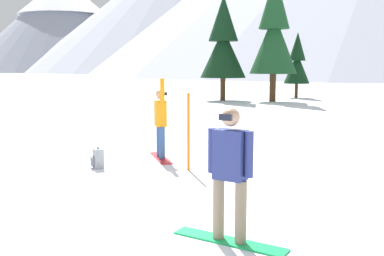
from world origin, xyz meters
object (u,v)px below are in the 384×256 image
(trail_marker_pole, at_px, (188,132))
(backpack_grey, at_px, (98,158))
(snowboarder_foreground, at_px, (230,172))
(pine_tree_young, at_px, (274,32))
(pine_tree_twin, at_px, (297,62))
(pine_tree_slender, at_px, (223,44))
(snowboarder_midground, at_px, (161,121))

(trail_marker_pole, bearing_deg, backpack_grey, -178.37)
(backpack_grey, bearing_deg, snowboarder_foreground, -50.70)
(pine_tree_young, height_order, pine_tree_twin, pine_tree_young)
(backpack_grey, relative_size, pine_tree_twin, 0.10)
(trail_marker_pole, relative_size, pine_tree_young, 0.20)
(trail_marker_pole, bearing_deg, pine_tree_twin, 80.40)
(pine_tree_slender, relative_size, pine_tree_young, 0.85)
(pine_tree_twin, bearing_deg, pine_tree_young, -114.40)
(snowboarder_midground, bearing_deg, pine_tree_twin, 77.86)
(snowboarder_foreground, bearing_deg, backpack_grey, 129.30)
(snowboarder_foreground, relative_size, backpack_grey, 3.72)
(pine_tree_slender, bearing_deg, pine_tree_twin, 34.37)
(pine_tree_slender, xyz_separation_m, pine_tree_twin, (5.22, 3.57, -1.22))
(snowboarder_midground, xyz_separation_m, pine_tree_twin, (5.12, 23.81, 1.70))
(trail_marker_pole, bearing_deg, pine_tree_young, 83.53)
(backpack_grey, bearing_deg, snowboarder_midground, 46.89)
(snowboarder_foreground, bearing_deg, pine_tree_slender, 94.84)
(snowboarder_foreground, distance_m, pine_tree_young, 25.21)
(snowboarder_midground, xyz_separation_m, pine_tree_young, (3.26, 19.71, 3.63))
(pine_tree_twin, bearing_deg, pine_tree_slender, -145.63)
(trail_marker_pole, xyz_separation_m, pine_tree_twin, (4.23, 25.01, 1.79))
(pine_tree_young, relative_size, pine_tree_twin, 1.73)
(pine_tree_slender, height_order, pine_tree_young, pine_tree_young)
(snowboarder_midground, distance_m, trail_marker_pole, 1.50)
(snowboarder_midground, bearing_deg, trail_marker_pole, -53.41)
(snowboarder_midground, relative_size, backpack_grey, 4.23)
(snowboarder_foreground, relative_size, pine_tree_young, 0.21)
(snowboarder_midground, relative_size, pine_tree_slender, 0.28)
(backpack_grey, relative_size, trail_marker_pole, 0.28)
(pine_tree_slender, bearing_deg, pine_tree_young, -9.06)
(backpack_grey, height_order, pine_tree_young, pine_tree_young)
(snowboarder_midground, xyz_separation_m, backpack_grey, (-1.18, -1.26, -0.72))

